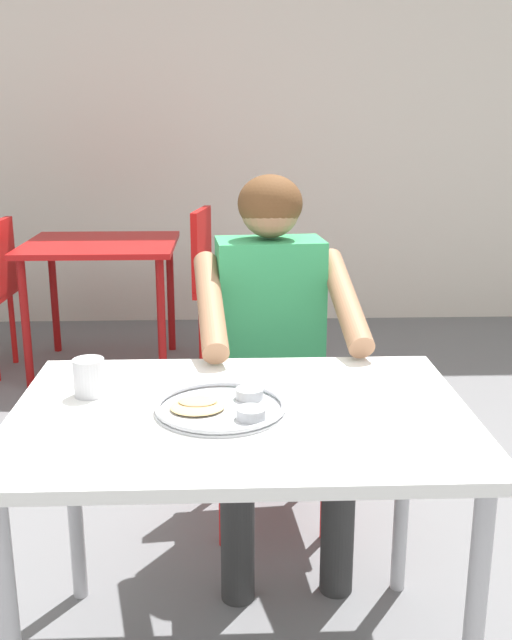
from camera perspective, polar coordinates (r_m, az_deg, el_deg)
The scene contains 8 objects.
back_wall at distance 5.12m, azimuth -2.45°, elevation 18.90°, with size 12.00×0.12×3.40m, color silver.
table_foreground at distance 1.78m, azimuth -1.16°, elevation -9.33°, with size 1.08×0.76×0.73m.
thali_tray at distance 1.74m, azimuth -2.65°, elevation -6.70°, with size 0.31×0.31×0.03m.
drinking_cup at distance 1.86m, azimuth -12.81°, elevation -4.26°, with size 0.08×0.08×0.09m.
chair_foreground at distance 2.61m, azimuth 0.71°, elevation -4.55°, with size 0.46×0.44×0.86m.
diner_foreground at distance 2.33m, azimuth 1.37°, elevation -1.16°, with size 0.52×0.58×1.22m.
table_background_red at distance 4.17m, azimuth -11.92°, elevation 4.65°, with size 0.82×0.77×0.73m.
chair_red_right at distance 4.13m, azimuth -2.61°, elevation 3.27°, with size 0.50×0.46×0.90m.
Camera 1 is at (0.01, -1.56, 1.40)m, focal length 41.29 mm.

